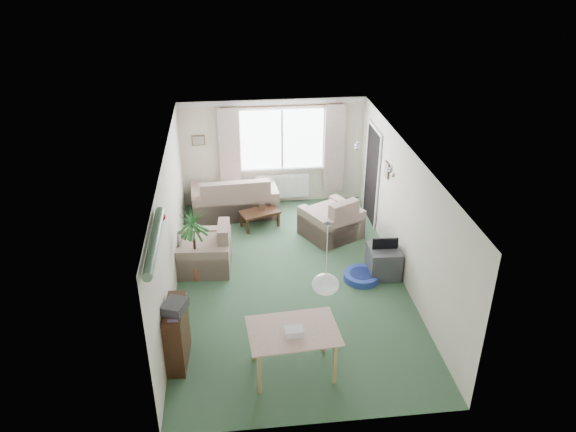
{
  "coord_description": "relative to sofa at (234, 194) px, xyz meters",
  "views": [
    {
      "loc": [
        -0.97,
        -8.29,
        5.68
      ],
      "look_at": [
        0.0,
        0.3,
        1.15
      ],
      "focal_mm": 35.0,
      "sensor_mm": 36.0,
      "label": 1
    }
  ],
  "objects": [
    {
      "name": "armchair_left",
      "position": [
        -0.61,
        -2.11,
        -0.02
      ],
      "size": [
        0.99,
        1.04,
        0.88
      ],
      "primitive_type": "cube",
      "rotation": [
        0.0,
        0.0,
        -1.64
      ],
      "color": "#B4AC88",
      "rests_on": "ground"
    },
    {
      "name": "window",
      "position": [
        1.09,
        0.48,
        1.04
      ],
      "size": [
        1.8,
        0.03,
        1.3
      ],
      "primitive_type": "cube",
      "color": "white"
    },
    {
      "name": "bookshelf",
      "position": [
        -0.95,
        -4.61,
        0.02
      ],
      "size": [
        0.31,
        0.8,
        0.96
      ],
      "primitive_type": "cube",
      "rotation": [
        0.0,
        0.0,
        -0.06
      ],
      "color": "black",
      "rests_on": "ground"
    },
    {
      "name": "dining_table",
      "position": [
        0.67,
        -5.02,
        -0.1
      ],
      "size": [
        1.19,
        0.84,
        0.71
      ],
      "primitive_type": "cube",
      "rotation": [
        0.0,
        0.0,
        0.07
      ],
      "color": "#A37C58",
      "rests_on": "ground"
    },
    {
      "name": "gift_box",
      "position": [
        0.67,
        -5.11,
        0.31
      ],
      "size": [
        0.25,
        0.19,
        0.12
      ],
      "primitive_type": "cube",
      "rotation": [
        0.0,
        0.0,
        0.03
      ],
      "color": "white",
      "rests_on": "dining_table"
    },
    {
      "name": "bauble_cluster_a",
      "position": [
        2.19,
        -1.85,
        1.76
      ],
      "size": [
        0.2,
        0.2,
        0.2
      ],
      "primitive_type": "sphere",
      "color": "silver"
    },
    {
      "name": "houseplant",
      "position": [
        -0.76,
        -2.46,
        0.24
      ],
      "size": [
        0.78,
        0.78,
        1.39
      ],
      "primitive_type": "cylinder",
      "rotation": [
        0.0,
        0.0,
        -0.4
      ],
      "color": "#216033",
      "rests_on": "ground"
    },
    {
      "name": "pet_bed",
      "position": [
        2.17,
        -2.85,
        -0.39
      ],
      "size": [
        0.77,
        0.77,
        0.13
      ],
      "primitive_type": "cylinder",
      "rotation": [
        0.0,
        0.0,
        -0.23
      ],
      "color": "navy",
      "rests_on": "ground"
    },
    {
      "name": "pendant_lamp",
      "position": [
        1.09,
        -5.05,
        1.02
      ],
      "size": [
        0.36,
        0.36,
        0.36
      ],
      "primitive_type": "sphere",
      "color": "white"
    },
    {
      "name": "tinsel_garland",
      "position": [
        -1.03,
        -5.05,
        1.82
      ],
      "size": [
        1.6,
        1.6,
        0.12
      ],
      "primitive_type": "cylinder",
      "color": "#196626"
    },
    {
      "name": "hifi_box",
      "position": [
        -0.92,
        -4.7,
        0.57
      ],
      "size": [
        0.39,
        0.43,
        0.14
      ],
      "primitive_type": "cube",
      "rotation": [
        0.0,
        0.0,
        -0.37
      ],
      "color": "#37363B",
      "rests_on": "bookshelf"
    },
    {
      "name": "wall_picture_right",
      "position": [
        2.87,
        -1.55,
        1.09
      ],
      "size": [
        0.03,
        0.24,
        0.3
      ],
      "primitive_type": "cube",
      "color": "brown"
    },
    {
      "name": "curtain_right",
      "position": [
        2.24,
        0.38,
        0.81
      ],
      "size": [
        0.45,
        0.08,
        2.0
      ],
      "primitive_type": "cube",
      "color": "beige"
    },
    {
      "name": "wall_picture_back",
      "position": [
        -0.71,
        0.48,
        1.09
      ],
      "size": [
        0.28,
        0.03,
        0.22
      ],
      "primitive_type": "cube",
      "color": "brown"
    },
    {
      "name": "photo_frame",
      "position": [
        0.56,
        -0.63,
        -0.02
      ],
      "size": [
        0.12,
        0.05,
        0.16
      ],
      "primitive_type": "cube",
      "rotation": [
        0.0,
        0.0,
        -0.28
      ],
      "color": "brown",
      "rests_on": "coffee_table"
    },
    {
      "name": "doorway",
      "position": [
        2.88,
        -0.55,
        0.54
      ],
      "size": [
        0.03,
        0.95,
        2.0
      ],
      "primitive_type": "cube",
      "color": "black"
    },
    {
      "name": "coffee_table",
      "position": [
        0.5,
        -0.67,
        -0.28
      ],
      "size": [
        0.9,
        0.69,
        0.36
      ],
      "primitive_type": "cube",
      "rotation": [
        0.0,
        0.0,
        0.36
      ],
      "color": "black",
      "rests_on": "ground"
    },
    {
      "name": "curtain_left",
      "position": [
        -0.06,
        0.38,
        0.81
      ],
      "size": [
        0.45,
        0.08,
        2.0
      ],
      "primitive_type": "cube",
      "color": "beige"
    },
    {
      "name": "bauble_cluster_b",
      "position": [
        2.49,
        -3.05,
        1.76
      ],
      "size": [
        0.2,
        0.2,
        0.2
      ],
      "primitive_type": "sphere",
      "color": "silver"
    },
    {
      "name": "tv_cube",
      "position": [
        2.59,
        -2.73,
        -0.18
      ],
      "size": [
        0.57,
        0.62,
        0.55
      ],
      "primitive_type": "cube",
      "rotation": [
        0.0,
        0.0,
        -0.04
      ],
      "color": "#3D3C41",
      "rests_on": "ground"
    },
    {
      "name": "sofa",
      "position": [
        0.0,
        0.0,
        0.0
      ],
      "size": [
        1.89,
        1.08,
        0.91
      ],
      "primitive_type": "cube",
      "rotation": [
        0.0,
        0.0,
        3.21
      ],
      "color": "beige",
      "rests_on": "ground"
    },
    {
      "name": "curtain_rod",
      "position": [
        1.09,
        0.4,
        1.81
      ],
      "size": [
        2.6,
        0.03,
        0.03
      ],
      "primitive_type": "cube",
      "color": "black"
    },
    {
      "name": "armchair_corner",
      "position": [
        1.91,
        -1.22,
        -0.0
      ],
      "size": [
        1.34,
        1.32,
        0.9
      ],
      "primitive_type": "cube",
      "rotation": [
        0.0,
        0.0,
        3.63
      ],
      "color": "beige",
      "rests_on": "ground"
    },
    {
      "name": "radiator",
      "position": [
        1.09,
        0.44,
        -0.06
      ],
      "size": [
        1.2,
        0.1,
        0.55
      ],
      "primitive_type": "cube",
      "color": "white"
    },
    {
      "name": "ground",
      "position": [
        0.89,
        -2.75,
        -0.46
      ],
      "size": [
        6.5,
        6.5,
        0.0
      ],
      "primitive_type": "plane",
      "color": "#305036"
    }
  ]
}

